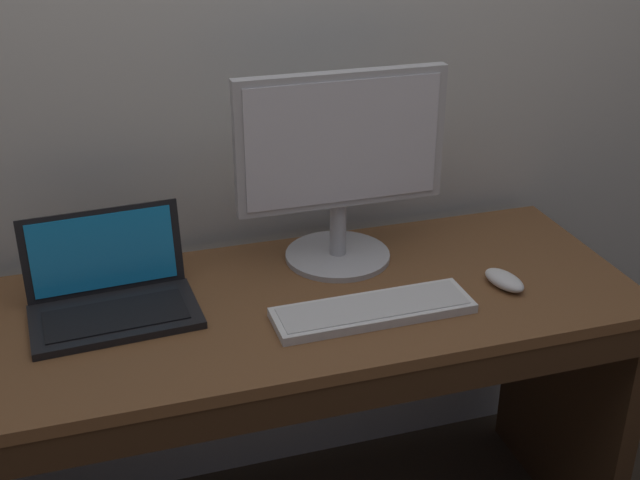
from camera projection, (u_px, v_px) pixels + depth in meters
desk at (296, 390)px, 1.96m from camera, size 1.58×0.61×0.77m
laptop_black at (112, 299)px, 1.79m from camera, size 0.37×0.26×0.21m
external_monitor at (341, 161)px, 1.91m from camera, size 0.50×0.26×0.47m
wired_keyboard at (373, 310)px, 1.80m from camera, size 0.45×0.14×0.02m
computer_mouse at (504, 280)px, 1.91m from camera, size 0.08×0.13×0.03m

